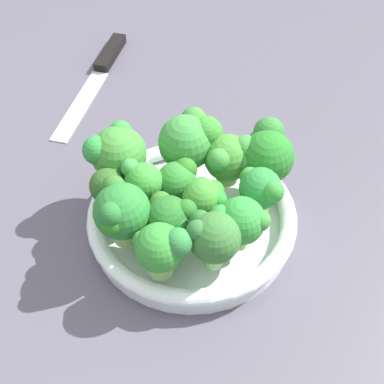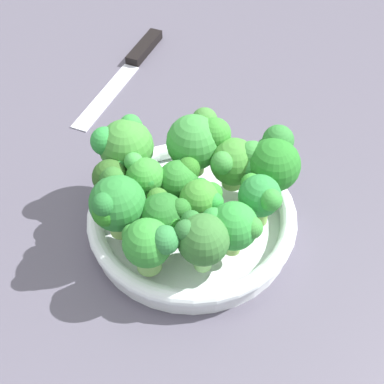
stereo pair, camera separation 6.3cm
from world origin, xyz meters
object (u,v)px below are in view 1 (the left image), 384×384
(broccoli_floret_11, at_px, (265,152))
(broccoli_floret_12, at_px, (108,187))
(broccoli_floret_4, at_px, (213,237))
(knife, at_px, (100,70))
(broccoli_floret_7, at_px, (117,151))
(broccoli_floret_10, at_px, (178,180))
(broccoli_floret_8, at_px, (120,212))
(bowl, at_px, (192,219))
(broccoli_floret_9, at_px, (240,221))
(broccoli_floret_6, at_px, (190,140))
(broccoli_floret_0, at_px, (142,183))
(broccoli_floret_3, at_px, (162,248))
(broccoli_floret_5, at_px, (260,189))
(broccoli_floret_13, at_px, (170,218))
(broccoli_floret_1, at_px, (231,158))
(broccoli_floret_2, at_px, (205,199))

(broccoli_floret_11, bearing_deg, broccoli_floret_12, -117.94)
(broccoli_floret_4, xyz_separation_m, knife, (-0.40, 0.15, -0.07))
(broccoli_floret_7, distance_m, broccoli_floret_10, 0.08)
(broccoli_floret_8, bearing_deg, broccoli_floret_12, 158.83)
(bowl, xyz_separation_m, broccoli_floret_9, (0.07, 0.00, 0.06))
(bowl, relative_size, broccoli_floret_6, 3.09)
(broccoli_floret_9, distance_m, knife, 0.43)
(broccoli_floret_0, height_order, broccoli_floret_11, broccoli_floret_11)
(bowl, relative_size, broccoli_floret_12, 4.30)
(broccoli_floret_3, relative_size, broccoli_floret_6, 0.84)
(broccoli_floret_4, distance_m, broccoli_floret_5, 0.09)
(broccoli_floret_11, xyz_separation_m, broccoli_floret_13, (-0.01, -0.14, -0.01))
(bowl, distance_m, broccoli_floret_12, 0.11)
(broccoli_floret_1, height_order, broccoli_floret_9, broccoli_floret_9)
(broccoli_floret_5, height_order, broccoli_floret_13, broccoli_floret_5)
(broccoli_floret_7, bearing_deg, broccoli_floret_12, -50.62)
(broccoli_floret_7, bearing_deg, broccoli_floret_9, 11.03)
(broccoli_floret_9, xyz_separation_m, knife, (-0.41, 0.11, -0.07))
(broccoli_floret_3, bearing_deg, broccoli_floret_1, 107.19)
(broccoli_floret_9, distance_m, broccoli_floret_11, 0.11)
(broccoli_floret_6, bearing_deg, broccoli_floret_10, -57.74)
(broccoli_floret_0, height_order, broccoli_floret_13, broccoli_floret_0)
(broccoli_floret_5, relative_size, broccoli_floret_12, 1.12)
(broccoli_floret_10, bearing_deg, broccoli_floret_11, 66.04)
(broccoli_floret_11, bearing_deg, broccoli_floret_7, -132.56)
(broccoli_floret_12, relative_size, knife, 0.24)
(broccoli_floret_11, height_order, broccoli_floret_13, broccoli_floret_11)
(broccoli_floret_0, xyz_separation_m, broccoli_floret_11, (0.06, 0.13, 0.00))
(bowl, distance_m, broccoli_floret_4, 0.10)
(broccoli_floret_4, bearing_deg, broccoli_floret_2, 144.15)
(broccoli_floret_0, xyz_separation_m, broccoli_floret_10, (0.02, 0.04, -0.01))
(broccoli_floret_12, bearing_deg, broccoli_floret_2, 36.17)
(broccoli_floret_1, height_order, broccoli_floret_6, broccoli_floret_6)
(broccoli_floret_1, distance_m, knife, 0.34)
(broccoli_floret_0, bearing_deg, broccoli_floret_3, -27.40)
(broccoli_floret_10, bearing_deg, broccoli_floret_12, -123.38)
(broccoli_floret_1, xyz_separation_m, broccoli_floret_8, (-0.02, -0.15, 0.01))
(broccoli_floret_1, height_order, broccoli_floret_2, broccoli_floret_1)
(broccoli_floret_0, xyz_separation_m, knife, (-0.29, 0.15, -0.07))
(broccoli_floret_5, height_order, broccoli_floret_10, broccoli_floret_5)
(broccoli_floret_12, bearing_deg, broccoli_floret_13, 14.51)
(broccoli_floret_10, relative_size, broccoli_floret_12, 0.99)
(broccoli_floret_4, relative_size, broccoli_floret_12, 1.25)
(broccoli_floret_5, distance_m, broccoli_floret_13, 0.11)
(broccoli_floret_3, xyz_separation_m, broccoli_floret_11, (-0.02, 0.18, 0.00))
(broccoli_floret_9, height_order, knife, broccoli_floret_9)
(broccoli_floret_9, bearing_deg, bowl, -178.47)
(broccoli_floret_8, distance_m, broccoli_floret_13, 0.05)
(broccoli_floret_1, xyz_separation_m, broccoli_floret_11, (0.02, 0.03, 0.00))
(broccoli_floret_9, height_order, broccoli_floret_11, broccoli_floret_11)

